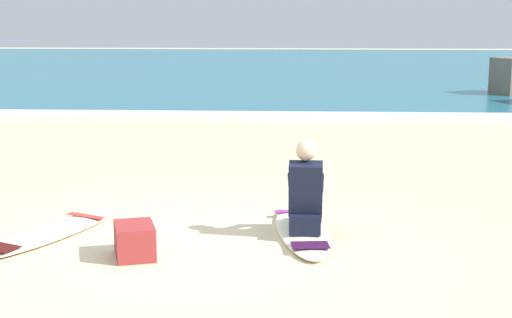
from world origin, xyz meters
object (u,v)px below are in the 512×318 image
(surfer_seated, at_px, (306,195))
(surfboard_spare_near, at_px, (48,233))
(surfboard_main, at_px, (302,229))
(beach_bag, at_px, (135,241))

(surfer_seated, xyz_separation_m, surfboard_spare_near, (-2.67, -0.14, -0.40))
(surfboard_spare_near, bearing_deg, surfer_seated, 3.00)
(surfboard_spare_near, bearing_deg, surfboard_main, 5.99)
(surfboard_main, height_order, beach_bag, beach_bag)
(surfer_seated, height_order, surfboard_spare_near, surfer_seated)
(surfer_seated, bearing_deg, surfboard_spare_near, -177.00)
(surfer_seated, distance_m, beach_bag, 1.82)
(surfboard_spare_near, xyz_separation_m, beach_bag, (1.04, -0.62, 0.12))
(surfer_seated, distance_m, surfboard_spare_near, 2.70)
(beach_bag, bearing_deg, surfboard_main, 29.39)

